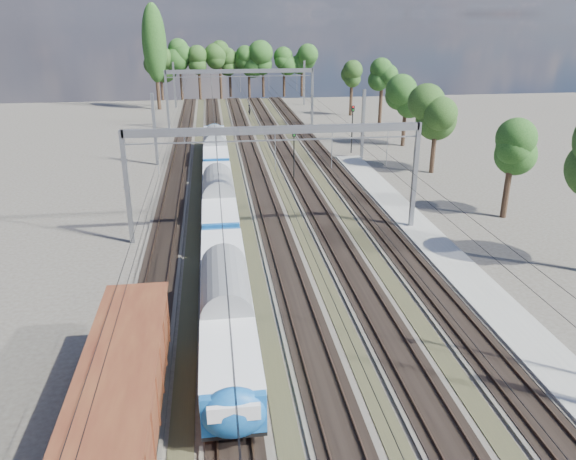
{
  "coord_description": "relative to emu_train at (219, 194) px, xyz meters",
  "views": [
    {
      "loc": [
        -4.82,
        -12.65,
        17.0
      ],
      "look_at": [
        0.16,
        23.85,
        2.8
      ],
      "focal_mm": 35.0,
      "sensor_mm": 36.0,
      "label": 1
    }
  ],
  "objects": [
    {
      "name": "signal_far",
      "position": [
        17.67,
        23.36,
        1.47
      ],
      "size": [
        0.39,
        0.36,
        6.12
      ],
      "rotation": [
        0.0,
        0.0,
        0.09
      ],
      "color": "black",
      "rests_on": "ground"
    },
    {
      "name": "catenary",
      "position": [
        4.83,
        18.21,
        4.0
      ],
      "size": [
        25.65,
        130.0,
        9.0
      ],
      "color": "gray",
      "rests_on": "ground"
    },
    {
      "name": "signal_near",
      "position": [
        8.31,
        11.34,
        1.09
      ],
      "size": [
        0.39,
        0.36,
        5.52
      ],
      "rotation": [
        0.0,
        0.0,
        0.37
      ],
      "color": "black",
      "rests_on": "ground"
    },
    {
      "name": "freight_boxcar",
      "position": [
        -4.5,
        -27.82,
        -0.04
      ],
      "size": [
        3.1,
        14.99,
        3.86
      ],
      "color": "black",
      "rests_on": "ground"
    },
    {
      "name": "track_bed",
      "position": [
        4.5,
        10.53,
        -2.3
      ],
      "size": [
        21.0,
        130.0,
        0.34
      ],
      "color": "#47423A",
      "rests_on": "ground"
    },
    {
      "name": "worker",
      "position": [
        6.6,
        54.65,
        -1.46
      ],
      "size": [
        0.62,
        0.78,
        1.88
      ],
      "primitive_type": "imported",
      "rotation": [
        0.0,
        0.0,
        1.86
      ],
      "color": "black",
      "rests_on": "ground"
    },
    {
      "name": "platform",
      "position": [
        16.5,
        -14.47,
        -2.25
      ],
      "size": [
        3.0,
        70.0,
        0.3
      ],
      "primitive_type": "cube",
      "color": "gray",
      "rests_on": "ground"
    },
    {
      "name": "tree_belt",
      "position": [
        7.77,
        61.74,
        5.66
      ],
      "size": [
        40.33,
        100.24,
        12.03
      ],
      "color": "black",
      "rests_on": "ground"
    },
    {
      "name": "emu_train",
      "position": [
        0.0,
        0.0,
        0.0
      ],
      "size": [
        2.79,
        58.98,
        4.07
      ],
      "color": "black",
      "rests_on": "ground"
    },
    {
      "name": "poplar",
      "position": [
        -10.0,
        63.53,
        9.49
      ],
      "size": [
        4.4,
        4.4,
        19.04
      ],
      "color": "black",
      "rests_on": "ground"
    }
  ]
}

